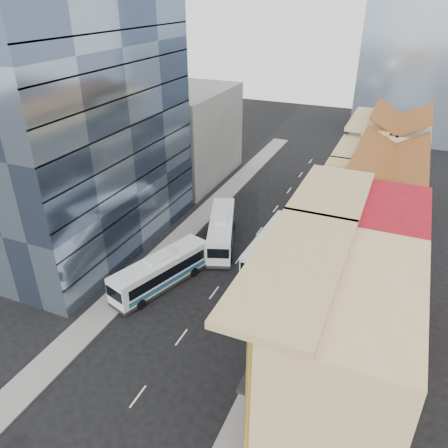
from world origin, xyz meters
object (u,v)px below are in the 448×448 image
at_px(shophouse_tan, 344,357).
at_px(office_tower, 83,120).
at_px(bus_left_near, 161,271).
at_px(bus_left_far, 221,230).
at_px(bus_right, 271,246).

height_order(shophouse_tan, office_tower, office_tower).
distance_m(bus_left_near, bus_left_far, 10.58).
xyz_separation_m(shophouse_tan, office_tower, (-31.00, 14.00, 9.00)).
bearing_deg(shophouse_tan, bus_left_far, 131.77).
bearing_deg(bus_right, office_tower, -166.11).
xyz_separation_m(office_tower, bus_left_near, (11.50, -5.06, -13.15)).
xyz_separation_m(office_tower, bus_left_far, (13.78, 5.28, -13.11)).
bearing_deg(office_tower, bus_left_far, 20.95).
height_order(bus_left_near, bus_left_far, bus_left_far).
distance_m(shophouse_tan, bus_left_far, 26.17).
bearing_deg(bus_left_near, bus_left_far, 95.51).
xyz_separation_m(office_tower, bus_right, (20.39, 4.16, -13.10)).
bearing_deg(bus_left_far, bus_right, -29.63).
height_order(bus_left_near, bus_right, bus_right).
xyz_separation_m(shophouse_tan, bus_left_near, (-19.50, 8.94, -4.15)).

